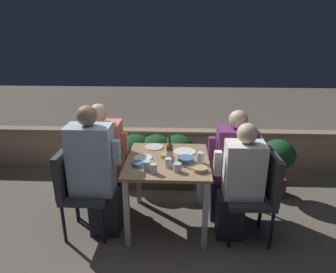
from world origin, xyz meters
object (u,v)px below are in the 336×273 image
(chair_left_near, at_px, (76,184))
(person_coral_top, at_px, (105,161))
(potted_plant, at_px, (277,162))
(chair_right_far, at_px, (250,173))
(beer_bottle, at_px, (170,152))
(person_white_polo, at_px, (239,182))
(person_blue_shirt, at_px, (95,172))
(chair_right_near, at_px, (260,188))
(person_purple_stripe, at_px, (231,166))
(chair_left_far, at_px, (88,169))

(chair_left_near, xyz_separation_m, person_coral_top, (0.21, 0.33, 0.10))
(potted_plant, bearing_deg, chair_right_far, -131.18)
(chair_left_near, height_order, chair_right_far, same)
(chair_left_near, xyz_separation_m, beer_bottle, (0.92, 0.12, 0.31))
(person_white_polo, bearing_deg, person_blue_shirt, 179.74)
(chair_right_near, relative_size, beer_bottle, 3.34)
(chair_left_near, relative_size, person_blue_shirt, 0.67)
(person_blue_shirt, xyz_separation_m, person_white_polo, (1.39, -0.01, -0.07))
(person_blue_shirt, relative_size, person_white_polo, 1.12)
(person_purple_stripe, bearing_deg, person_white_polo, -85.56)
(person_blue_shirt, relative_size, person_coral_top, 1.05)
(chair_left_near, xyz_separation_m, chair_right_far, (1.77, 0.32, 0.00))
(potted_plant, bearing_deg, chair_right_near, -116.71)
(person_blue_shirt, xyz_separation_m, potted_plant, (2.01, 0.83, -0.23))
(person_blue_shirt, distance_m, chair_left_far, 0.40)
(person_blue_shirt, bearing_deg, person_purple_stripe, 13.11)
(chair_right_near, distance_m, chair_right_far, 0.32)
(person_coral_top, xyz_separation_m, chair_right_far, (1.55, -0.02, -0.10))
(chair_right_near, distance_m, potted_plant, 0.94)
(chair_left_near, distance_m, beer_bottle, 0.98)
(chair_left_far, xyz_separation_m, chair_right_near, (1.78, -0.34, 0.00))
(beer_bottle, distance_m, potted_plant, 1.53)
(chair_left_near, bearing_deg, person_purple_stripe, 11.48)
(chair_right_far, bearing_deg, chair_left_near, -169.81)
(chair_right_near, bearing_deg, person_white_polo, 180.00)
(chair_left_near, bearing_deg, chair_right_near, -0.20)
(chair_left_far, bearing_deg, person_coral_top, 0.00)
(beer_bottle, bearing_deg, chair_left_near, -172.55)
(person_blue_shirt, height_order, chair_right_far, person_blue_shirt)
(chair_left_far, bearing_deg, potted_plant, 12.65)
(chair_left_near, bearing_deg, person_blue_shirt, -0.00)
(person_purple_stripe, relative_size, beer_bottle, 4.56)
(chair_right_near, bearing_deg, chair_right_far, 94.66)
(chair_left_far, height_order, person_coral_top, person_coral_top)
(person_blue_shirt, height_order, beer_bottle, person_blue_shirt)
(potted_plant, bearing_deg, chair_left_far, -167.35)
(chair_right_near, distance_m, person_white_polo, 0.21)
(beer_bottle, relative_size, potted_plant, 0.37)
(chair_left_far, distance_m, beer_bottle, 0.98)
(chair_right_far, height_order, beer_bottle, beer_bottle)
(chair_left_near, height_order, chair_left_far, same)
(chair_right_near, xyz_separation_m, potted_plant, (0.42, 0.83, -0.10))
(chair_left_far, distance_m, person_coral_top, 0.22)
(person_white_polo, bearing_deg, potted_plant, 53.17)
(person_coral_top, relative_size, chair_right_far, 1.42)
(person_white_polo, height_order, person_purple_stripe, person_purple_stripe)
(chair_left_far, relative_size, person_purple_stripe, 0.73)
(person_purple_stripe, bearing_deg, person_blue_shirt, -166.89)
(chair_right_near, height_order, potted_plant, chair_right_near)
(person_blue_shirt, xyz_separation_m, person_coral_top, (0.01, 0.33, -0.04))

